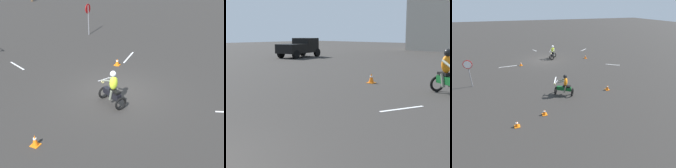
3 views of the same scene
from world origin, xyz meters
The scene contains 4 objects.
motorcycle_rider_background centered at (0.55, 9.60, 0.73)m, with size 1.51×1.25×1.66m.
pickup_truck centered at (-16.73, 17.38, 0.93)m, with size 2.67×4.42×1.73m.
traffic_cone_near_right centered at (-3.03, 9.87, 0.21)m, with size 0.32×0.32×0.44m.
lane_stripe_n centered at (0.49, 6.66, 0.00)m, with size 0.10×1.56×0.01m, color silver.
Camera 2 is at (5.16, -1.20, 2.22)m, focal length 50.00 mm.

